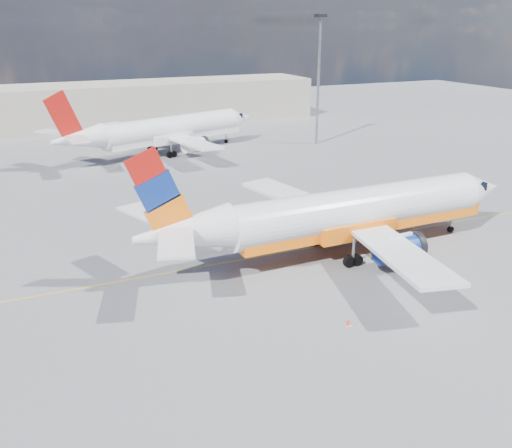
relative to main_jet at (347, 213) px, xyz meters
name	(u,v)px	position (x,y,z in m)	size (l,w,h in m)	color
ground	(292,266)	(-5.59, -0.59, -3.73)	(240.00, 240.00, 0.00)	slate
taxi_line	(276,254)	(-5.59, 2.41, -3.73)	(70.00, 0.15, 0.01)	gold
terminal_main	(139,103)	(-0.59, 74.41, 0.27)	(70.00, 14.00, 8.00)	#B3AA9A
main_jet	(347,213)	(0.00, 0.00, 0.00)	(36.93, 29.21, 11.20)	white
second_jet	(166,130)	(-3.26, 45.25, -0.10)	(35.86, 27.21, 10.90)	white
gse_tug	(406,249)	(4.00, -3.22, -2.76)	(3.26, 2.75, 2.05)	black
traffic_cone	(348,322)	(-6.74, -10.86, -3.48)	(0.37, 0.37, 0.52)	white
floodlight_mast	(319,68)	(21.46, 42.36, 8.48)	(1.49, 1.49, 20.37)	gray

